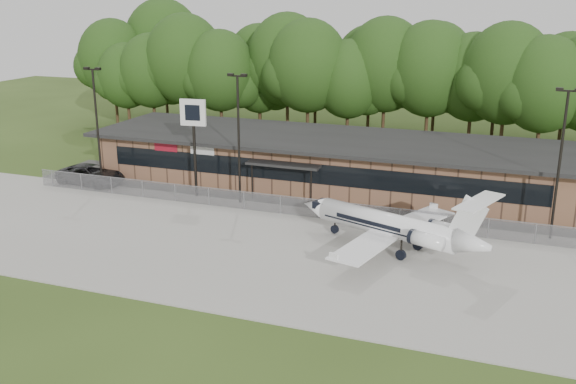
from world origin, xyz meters
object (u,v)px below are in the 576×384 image
at_px(terminal, 328,160).
at_px(business_jet, 393,227).
at_px(pole_sign, 193,123).
at_px(suv, 91,175).

relative_size(terminal, business_jet, 2.99).
relative_size(terminal, pole_sign, 5.10).
bearing_deg(suv, business_jet, -99.08).
bearing_deg(suv, terminal, -66.60).
height_order(suv, pole_sign, pole_sign).
bearing_deg(business_jet, pole_sign, -179.48).
height_order(business_jet, suv, business_jet).
xyz_separation_m(business_jet, pole_sign, (-17.42, 6.11, 4.48)).
bearing_deg(pole_sign, business_jet, -25.81).
relative_size(suv, pole_sign, 0.77).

